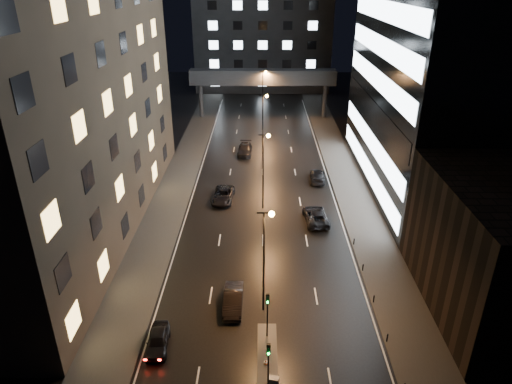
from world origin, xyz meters
TOP-DOWN VIEW (x-y plane):
  - ground at (0.00, 40.00)m, footprint 160.00×160.00m
  - sidewalk_left at (-12.50, 35.00)m, footprint 5.00×110.00m
  - sidewalk_right at (12.50, 35.00)m, footprint 5.00×110.00m
  - building_left at (-22.50, 24.00)m, footprint 15.00×48.00m
  - building_right_low at (20.00, 9.00)m, footprint 10.00×18.00m
  - building_right_glass at (25.00, 36.00)m, footprint 20.00×36.00m
  - building_far at (0.00, 98.00)m, footprint 34.00×14.00m
  - skybridge at (0.00, 70.00)m, footprint 30.00×3.00m
  - median_island at (0.30, 2.00)m, footprint 1.60×8.00m
  - traffic_signal_near at (0.30, 4.49)m, footprint 0.28×0.34m
  - traffic_signal_far at (0.30, -1.01)m, footprint 0.28×0.34m
  - bollard_row at (10.20, 6.50)m, footprint 0.12×25.12m
  - streetlight_near at (0.16, 8.00)m, footprint 1.45×0.50m
  - streetlight_mid_a at (0.16, 28.00)m, footprint 1.45×0.50m
  - streetlight_mid_b at (0.16, 48.00)m, footprint 1.45×0.50m
  - streetlight_far at (0.16, 68.00)m, footprint 1.45×0.50m
  - car_away_a at (-8.60, 3.30)m, footprint 1.97×4.29m
  - car_away_b at (-2.76, 8.35)m, footprint 1.73×4.91m
  - car_away_c at (-5.35, 30.14)m, footprint 3.04×5.88m
  - car_away_d at (-3.01, 47.80)m, footprint 2.48×5.72m
  - car_toward_a at (6.50, 24.49)m, footprint 3.10×5.95m
  - car_toward_b at (8.03, 36.86)m, footprint 2.55×5.44m
  - utility_cabinet at (0.70, -0.86)m, footprint 0.86×0.62m
  - cone_b at (0.17, 1.48)m, footprint 0.46×0.46m

SIDE VIEW (x-z plane):
  - ground at x=0.00m, z-range 0.00..0.00m
  - sidewalk_left at x=-12.50m, z-range 0.00..0.15m
  - sidewalk_right at x=12.50m, z-range 0.00..0.15m
  - median_island at x=0.30m, z-range 0.00..0.15m
  - cone_b at x=0.17m, z-range 0.00..0.55m
  - bollard_row at x=10.20m, z-range 0.00..0.90m
  - utility_cabinet at x=0.70m, z-range 0.15..1.22m
  - car_away_a at x=-8.60m, z-range 0.00..1.42m
  - car_toward_b at x=8.03m, z-range 0.00..1.54m
  - car_away_c at x=-5.35m, z-range 0.00..1.59m
  - car_toward_a at x=6.50m, z-range 0.00..1.60m
  - car_away_b at x=-2.76m, z-range 0.00..1.61m
  - car_away_d at x=-3.01m, z-range 0.00..1.64m
  - traffic_signal_near at x=0.30m, z-range 0.89..5.29m
  - traffic_signal_far at x=0.30m, z-range 0.89..5.29m
  - building_right_low at x=20.00m, z-range 0.00..12.00m
  - streetlight_near at x=0.16m, z-range 1.42..11.57m
  - streetlight_mid_a at x=0.16m, z-range 1.42..11.57m
  - streetlight_mid_b at x=0.16m, z-range 1.42..11.57m
  - streetlight_far at x=0.16m, z-range 1.42..11.57m
  - skybridge at x=0.00m, z-range 3.34..13.34m
  - building_far at x=0.00m, z-range 0.00..25.00m
  - building_left at x=-22.50m, z-range 0.00..40.00m
  - building_right_glass at x=25.00m, z-range 0.00..45.00m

